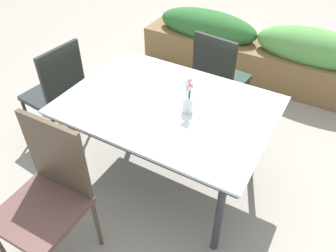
{
  "coord_description": "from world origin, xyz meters",
  "views": [
    {
      "loc": [
        0.82,
        -1.56,
        2.14
      ],
      "look_at": [
        -0.1,
        0.05,
        0.58
      ],
      "focal_mm": 36.07,
      "sensor_mm": 36.0,
      "label": 1
    }
  ],
  "objects_px": {
    "flower_vase": "(188,99)",
    "planter_box": "(256,51)",
    "chair_end_left": "(58,90)",
    "dining_table": "(168,111)",
    "chair_far_side": "(218,76)",
    "chair_near_left": "(48,192)"
  },
  "relations": [
    {
      "from": "flower_vase",
      "to": "planter_box",
      "type": "bearing_deg",
      "value": 92.6
    },
    {
      "from": "chair_far_side",
      "to": "flower_vase",
      "type": "xyz_separation_m",
      "value": [
        0.13,
        -0.87,
        0.33
      ]
    },
    {
      "from": "flower_vase",
      "to": "chair_near_left",
      "type": "bearing_deg",
      "value": -118.87
    },
    {
      "from": "dining_table",
      "to": "chair_end_left",
      "type": "relative_size",
      "value": 1.48
    },
    {
      "from": "dining_table",
      "to": "planter_box",
      "type": "relative_size",
      "value": 0.53
    },
    {
      "from": "dining_table",
      "to": "chair_end_left",
      "type": "xyz_separation_m",
      "value": [
        -1.08,
        -0.01,
        -0.18
      ]
    },
    {
      "from": "chair_near_left",
      "to": "flower_vase",
      "type": "relative_size",
      "value": 3.97
    },
    {
      "from": "chair_near_left",
      "to": "planter_box",
      "type": "height_order",
      "value": "chair_near_left"
    },
    {
      "from": "dining_table",
      "to": "chair_far_side",
      "type": "relative_size",
      "value": 1.48
    },
    {
      "from": "chair_end_left",
      "to": "dining_table",
      "type": "bearing_deg",
      "value": -84.66
    },
    {
      "from": "chair_end_left",
      "to": "chair_near_left",
      "type": "bearing_deg",
      "value": -133.51
    },
    {
      "from": "chair_end_left",
      "to": "chair_far_side",
      "type": "xyz_separation_m",
      "value": [
        1.1,
        0.88,
        0.01
      ]
    },
    {
      "from": "dining_table",
      "to": "chair_far_side",
      "type": "distance_m",
      "value": 0.89
    },
    {
      "from": "chair_end_left",
      "to": "flower_vase",
      "type": "distance_m",
      "value": 1.27
    },
    {
      "from": "dining_table",
      "to": "chair_near_left",
      "type": "height_order",
      "value": "chair_near_left"
    },
    {
      "from": "planter_box",
      "to": "dining_table",
      "type": "bearing_deg",
      "value": -92.03
    },
    {
      "from": "flower_vase",
      "to": "chair_far_side",
      "type": "bearing_deg",
      "value": 98.57
    },
    {
      "from": "chair_near_left",
      "to": "dining_table",
      "type": "bearing_deg",
      "value": -111.79
    },
    {
      "from": "dining_table",
      "to": "chair_near_left",
      "type": "relative_size",
      "value": 1.39
    },
    {
      "from": "chair_far_side",
      "to": "flower_vase",
      "type": "height_order",
      "value": "flower_vase"
    },
    {
      "from": "chair_far_side",
      "to": "flower_vase",
      "type": "bearing_deg",
      "value": -74.64
    },
    {
      "from": "chair_end_left",
      "to": "chair_near_left",
      "type": "distance_m",
      "value": 1.14
    }
  ]
}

